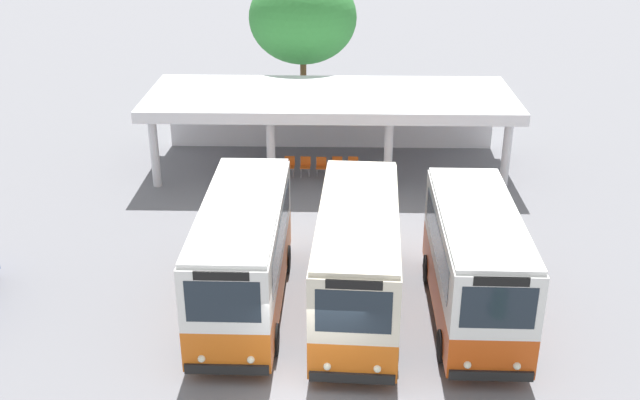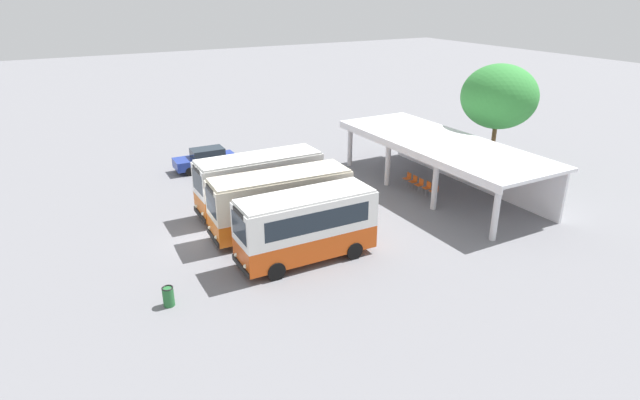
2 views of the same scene
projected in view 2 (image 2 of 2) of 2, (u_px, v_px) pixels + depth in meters
ground_plane at (208, 239)px, 28.20m from camera, size 180.00×180.00×0.00m
city_bus_nearest_orange at (259, 181)px, 31.10m from camera, size 2.48×7.62×3.50m
city_bus_second_in_row at (281, 201)px, 28.28m from camera, size 2.71×7.89×3.47m
city_bus_middle_cream at (306, 225)px, 25.42m from camera, size 2.46×7.02×3.50m
parked_car_flank at (206, 159)px, 38.71m from camera, size 1.92×4.55×1.62m
terminal_canopy at (448, 150)px, 34.43m from camera, size 15.85×5.88×3.40m
waiting_chair_end_by_column at (408, 177)px, 35.85m from camera, size 0.45×0.45×0.86m
waiting_chair_second_from_end at (414, 181)px, 35.28m from camera, size 0.45×0.45×0.86m
waiting_chair_middle_seat at (420, 184)px, 34.70m from camera, size 0.45×0.45×0.86m
waiting_chair_fourth_seat at (427, 187)px, 34.18m from camera, size 0.45×0.45×0.86m
waiting_chair_fifth_seat at (434, 190)px, 33.62m from camera, size 0.45×0.45×0.86m
roadside_tree_behind_canopy at (499, 97)px, 37.15m from camera, size 5.41×5.41×7.74m
litter_bin_apron at (168, 296)px, 22.19m from camera, size 0.49×0.49×0.90m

